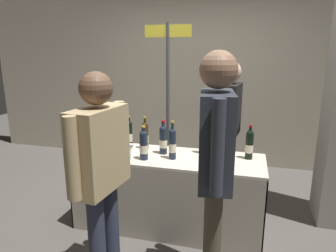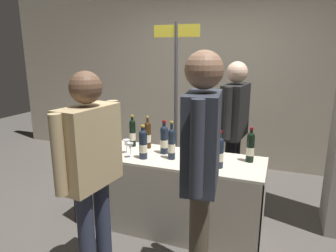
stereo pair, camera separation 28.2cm
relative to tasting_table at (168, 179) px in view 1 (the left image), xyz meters
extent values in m
plane|color=#514C47|center=(0.00, 0.00, -0.51)|extent=(12.00, 12.00, 0.00)
cube|color=#B2A893|center=(0.00, 2.02, 0.84)|extent=(7.38, 0.12, 2.70)
cube|color=beige|center=(0.00, 0.00, 0.23)|extent=(1.83, 0.61, 0.02)
cube|color=#ABA392|center=(0.00, -0.30, -0.15)|extent=(1.83, 0.01, 0.73)
cube|color=#ABA392|center=(0.00, 0.30, -0.15)|extent=(1.83, 0.01, 0.73)
cube|color=#ABA392|center=(-0.91, 0.00, -0.15)|extent=(0.01, 0.61, 0.73)
cube|color=#ABA392|center=(0.91, 0.00, -0.15)|extent=(0.01, 0.61, 0.73)
cylinder|color=black|center=(0.75, 0.12, 0.36)|extent=(0.07, 0.07, 0.24)
sphere|color=black|center=(0.75, 0.12, 0.48)|extent=(0.07, 0.07, 0.07)
cylinder|color=black|center=(0.75, 0.12, 0.51)|extent=(0.03, 0.03, 0.07)
cylinder|color=maroon|center=(0.75, 0.12, 0.55)|extent=(0.03, 0.03, 0.02)
cylinder|color=beige|center=(0.75, 0.12, 0.34)|extent=(0.07, 0.07, 0.08)
cylinder|color=#192333|center=(0.06, -0.06, 0.37)|extent=(0.07, 0.07, 0.26)
sphere|color=#192333|center=(0.06, -0.06, 0.50)|extent=(0.07, 0.07, 0.07)
cylinder|color=#192333|center=(0.06, -0.06, 0.54)|extent=(0.03, 0.03, 0.09)
cylinder|color=#B7932D|center=(0.06, -0.06, 0.60)|extent=(0.03, 0.03, 0.02)
cylinder|color=beige|center=(0.06, -0.06, 0.35)|extent=(0.07, 0.07, 0.08)
cylinder|color=#38230F|center=(-0.29, 0.16, 0.36)|extent=(0.07, 0.07, 0.25)
sphere|color=#38230F|center=(-0.29, 0.16, 0.49)|extent=(0.07, 0.07, 0.07)
cylinder|color=#38230F|center=(-0.29, 0.16, 0.53)|extent=(0.03, 0.03, 0.08)
cylinder|color=#B7932D|center=(-0.29, 0.16, 0.57)|extent=(0.03, 0.03, 0.02)
cylinder|color=beige|center=(-0.29, 0.16, 0.34)|extent=(0.07, 0.07, 0.08)
cylinder|color=#192333|center=(0.52, -0.12, 0.36)|extent=(0.08, 0.08, 0.23)
sphere|color=#192333|center=(0.52, -0.12, 0.47)|extent=(0.08, 0.08, 0.08)
cylinder|color=#192333|center=(0.52, -0.12, 0.51)|extent=(0.03, 0.03, 0.08)
cylinder|color=maroon|center=(0.52, -0.12, 0.56)|extent=(0.04, 0.04, 0.02)
cylinder|color=beige|center=(0.52, -0.12, 0.34)|extent=(0.08, 0.08, 0.08)
cylinder|color=#192333|center=(-0.20, -0.14, 0.36)|extent=(0.08, 0.08, 0.24)
sphere|color=#192333|center=(-0.20, -0.14, 0.48)|extent=(0.08, 0.08, 0.08)
cylinder|color=#192333|center=(-0.20, -0.14, 0.51)|extent=(0.03, 0.03, 0.07)
cylinder|color=#B7932D|center=(-0.20, -0.14, 0.55)|extent=(0.04, 0.04, 0.02)
cylinder|color=beige|center=(-0.20, -0.14, 0.34)|extent=(0.08, 0.08, 0.08)
cylinder|color=#192333|center=(-0.06, 0.06, 0.36)|extent=(0.08, 0.08, 0.24)
sphere|color=#192333|center=(-0.06, 0.06, 0.48)|extent=(0.08, 0.08, 0.08)
cylinder|color=#192333|center=(-0.06, 0.06, 0.52)|extent=(0.03, 0.03, 0.07)
cylinder|color=maroon|center=(-0.06, 0.06, 0.57)|extent=(0.04, 0.04, 0.02)
cylinder|color=beige|center=(-0.06, 0.06, 0.34)|extent=(0.08, 0.08, 0.08)
cylinder|color=black|center=(0.30, 0.18, 0.35)|extent=(0.06, 0.06, 0.22)
sphere|color=black|center=(0.30, 0.18, 0.45)|extent=(0.06, 0.06, 0.06)
cylinder|color=black|center=(0.30, 0.18, 0.49)|extent=(0.02, 0.02, 0.07)
cylinder|color=maroon|center=(0.30, 0.18, 0.54)|extent=(0.03, 0.03, 0.02)
cylinder|color=beige|center=(0.30, 0.18, 0.33)|extent=(0.07, 0.07, 0.07)
cylinder|color=black|center=(-0.46, 0.16, 0.37)|extent=(0.06, 0.06, 0.26)
sphere|color=black|center=(-0.46, 0.16, 0.50)|extent=(0.06, 0.06, 0.06)
cylinder|color=black|center=(-0.46, 0.16, 0.53)|extent=(0.03, 0.03, 0.07)
cylinder|color=#B7932D|center=(-0.46, 0.16, 0.57)|extent=(0.03, 0.03, 0.02)
cylinder|color=beige|center=(-0.46, 0.16, 0.35)|extent=(0.07, 0.07, 0.08)
cylinder|color=silver|center=(-0.32, -0.17, 0.24)|extent=(0.06, 0.06, 0.00)
cylinder|color=silver|center=(-0.32, -0.17, 0.28)|extent=(0.01, 0.01, 0.08)
cone|color=silver|center=(-0.32, -0.17, 0.35)|extent=(0.06, 0.06, 0.07)
cylinder|color=silver|center=(-0.42, -0.07, 0.24)|extent=(0.07, 0.07, 0.00)
cylinder|color=silver|center=(-0.42, -0.07, 0.28)|extent=(0.01, 0.01, 0.07)
cone|color=silver|center=(-0.42, -0.07, 0.35)|extent=(0.07, 0.07, 0.07)
cylinder|color=slate|center=(-0.76, -0.02, 0.32)|extent=(0.10, 0.10, 0.17)
cylinder|color=#38722D|center=(-0.74, -0.03, 0.45)|extent=(0.03, 0.05, 0.24)
ellipsoid|color=pink|center=(-0.72, -0.01, 0.57)|extent=(0.03, 0.03, 0.05)
cylinder|color=#38722D|center=(-0.77, -0.02, 0.46)|extent=(0.04, 0.05, 0.26)
ellipsoid|color=red|center=(-0.75, 0.00, 0.59)|extent=(0.03, 0.03, 0.05)
cylinder|color=#38722D|center=(-0.77, -0.02, 0.47)|extent=(0.02, 0.04, 0.28)
ellipsoid|color=pink|center=(-0.77, -0.01, 0.61)|extent=(0.03, 0.03, 0.05)
cylinder|color=#38722D|center=(-0.76, -0.04, 0.44)|extent=(0.01, 0.03, 0.23)
ellipsoid|color=#E05B1E|center=(-0.77, -0.03, 0.56)|extent=(0.03, 0.03, 0.05)
cylinder|color=#38722D|center=(-0.75, -0.01, 0.46)|extent=(0.02, 0.04, 0.28)
ellipsoid|color=#E05B1E|center=(-0.75, 0.01, 0.61)|extent=(0.03, 0.03, 0.05)
cylinder|color=black|center=(0.53, 0.77, -0.10)|extent=(0.12, 0.12, 0.82)
cylinder|color=black|center=(0.51, 0.59, -0.10)|extent=(0.12, 0.12, 0.82)
cube|color=black|center=(0.52, 0.68, 0.59)|extent=(0.26, 0.49, 0.58)
sphere|color=beige|center=(0.52, 0.68, 1.01)|extent=(0.22, 0.22, 0.22)
cylinder|color=black|center=(0.55, 0.96, 0.62)|extent=(0.08, 0.08, 0.53)
cylinder|color=black|center=(0.49, 0.40, 0.62)|extent=(0.08, 0.08, 0.53)
cylinder|color=#2D3347|center=(-0.25, -0.99, -0.11)|extent=(0.12, 0.12, 0.80)
cylinder|color=#2D3347|center=(-0.23, -0.81, -0.11)|extent=(0.12, 0.12, 0.80)
cube|color=tan|center=(-0.24, -0.90, 0.58)|extent=(0.26, 0.49, 0.57)
sphere|color=brown|center=(-0.24, -0.90, 0.99)|extent=(0.22, 0.22, 0.22)
cylinder|color=tan|center=(-0.27, -1.18, 0.60)|extent=(0.08, 0.08, 0.52)
cylinder|color=tan|center=(-0.21, -0.62, 0.60)|extent=(0.08, 0.08, 0.52)
cylinder|color=#4C4233|center=(0.54, -0.85, -0.08)|extent=(0.12, 0.12, 0.87)
cylinder|color=#4C4233|center=(0.51, -0.69, -0.08)|extent=(0.12, 0.12, 0.87)
cube|color=#2D333D|center=(0.53, -0.77, 0.67)|extent=(0.27, 0.45, 0.62)
sphere|color=#8C664C|center=(0.53, -0.77, 1.11)|extent=(0.24, 0.24, 0.24)
cylinder|color=#2D333D|center=(0.56, -1.03, 0.69)|extent=(0.08, 0.08, 0.57)
cylinder|color=#2D333D|center=(0.49, -0.51, 0.69)|extent=(0.08, 0.08, 0.57)
cylinder|color=#47474C|center=(-0.25, 0.95, 0.53)|extent=(0.04, 0.04, 2.08)
cube|color=yellow|center=(-0.25, 0.95, 1.46)|extent=(0.57, 0.02, 0.14)
camera|label=1|loc=(0.70, -2.65, 1.22)|focal=31.97mm
camera|label=2|loc=(0.97, -2.56, 1.22)|focal=31.97mm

